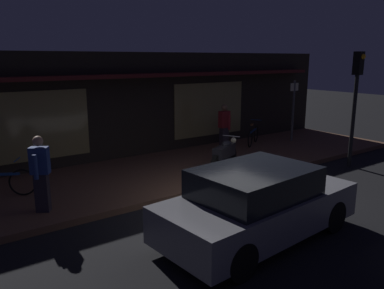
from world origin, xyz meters
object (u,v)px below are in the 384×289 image
(bicycle_parked, at_px, (253,135))
(sign_post, at_px, (293,107))
(traffic_light_pole, at_px, (356,89))
(person_photographer, at_px, (41,172))
(person_bystander, at_px, (224,127))
(bicycle_extra, at_px, (1,182))
(parked_car_near, at_px, (257,204))
(motorcycle, at_px, (225,154))

(bicycle_parked, distance_m, sign_post, 2.07)
(traffic_light_pole, bearing_deg, sign_post, 72.36)
(sign_post, height_order, traffic_light_pole, traffic_light_pole)
(person_photographer, height_order, person_bystander, same)
(bicycle_extra, distance_m, person_photographer, 1.72)
(person_photographer, bearing_deg, traffic_light_pole, -9.60)
(person_photographer, height_order, sign_post, sign_post)
(person_photographer, distance_m, traffic_light_pole, 9.34)
(person_photographer, relative_size, person_bystander, 1.00)
(sign_post, bearing_deg, traffic_light_pole, -107.64)
(sign_post, bearing_deg, parked_car_near, -144.23)
(bicycle_extra, bearing_deg, person_photographer, -69.92)
(sign_post, relative_size, parked_car_near, 0.57)
(sign_post, distance_m, parked_car_near, 8.73)
(bicycle_extra, bearing_deg, parked_car_near, -53.63)
(person_bystander, distance_m, parked_car_near, 6.54)
(bicycle_parked, distance_m, bicycle_extra, 8.93)
(sign_post, xyz_separation_m, parked_car_near, (-7.05, -5.08, -0.81))
(motorcycle, height_order, traffic_light_pole, traffic_light_pole)
(bicycle_parked, relative_size, person_bystander, 0.85)
(person_bystander, bearing_deg, traffic_light_pole, -56.82)
(parked_car_near, bearing_deg, bicycle_parked, 45.98)
(motorcycle, distance_m, sign_post, 5.24)
(person_photographer, distance_m, parked_car_near, 4.58)
(motorcycle, bearing_deg, sign_post, 18.18)
(bicycle_extra, xyz_separation_m, person_photographer, (0.56, -1.54, 0.52))
(bicycle_parked, distance_m, parked_car_near, 7.61)
(bicycle_parked, relative_size, person_photographer, 0.85)
(motorcycle, relative_size, sign_post, 0.66)
(motorcycle, height_order, bicycle_parked, motorcycle)
(parked_car_near, bearing_deg, bicycle_extra, 126.37)
(bicycle_parked, relative_size, sign_post, 0.59)
(person_bystander, bearing_deg, bicycle_extra, -176.60)
(parked_car_near, bearing_deg, sign_post, 35.77)
(motorcycle, distance_m, person_photographer, 5.22)
(motorcycle, height_order, parked_car_near, parked_car_near)
(bicycle_parked, bearing_deg, person_bystander, -176.22)
(bicycle_extra, height_order, parked_car_near, parked_car_near)
(bicycle_parked, height_order, person_photographer, person_photographer)
(bicycle_parked, height_order, person_bystander, person_bystander)
(person_photographer, xyz_separation_m, traffic_light_pole, (9.09, -1.54, 1.45))
(person_bystander, distance_m, sign_post, 3.37)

